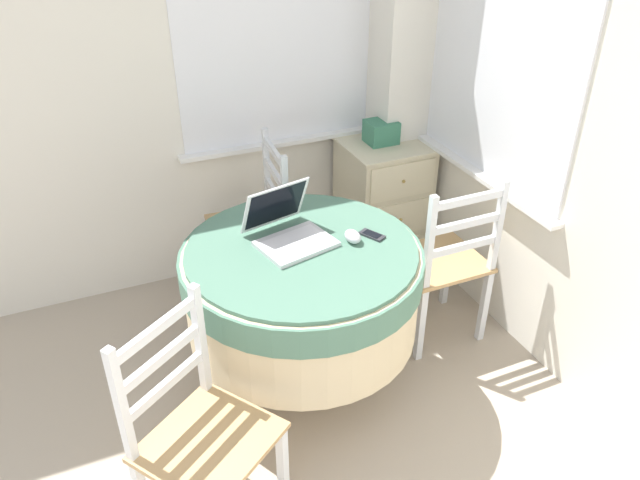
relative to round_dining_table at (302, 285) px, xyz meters
name	(u,v)px	position (x,y,z in m)	size (l,w,h in m)	color
corner_room_shell	(352,129)	(0.21, -0.03, 0.70)	(4.61, 5.13, 2.55)	white
round_dining_table	(302,285)	(0.00, 0.00, 0.00)	(1.04, 1.04, 0.77)	#4C3D2D
laptop	(289,230)	(-0.02, 0.08, 0.24)	(0.37, 0.38, 0.23)	silver
computer_mouse	(353,236)	(0.22, -0.04, 0.21)	(0.06, 0.10, 0.05)	silver
cell_phone	(372,235)	(0.32, -0.03, 0.19)	(0.10, 0.12, 0.01)	#2D2D33
dining_chair_near_back_window	(255,226)	(0.04, 0.79, -0.13)	(0.43, 0.46, 0.93)	tan
dining_chair_near_right_window	(444,263)	(0.78, 0.06, -0.13)	(0.43, 0.40, 0.93)	tan
dining_chair_camera_near	(199,434)	(-0.60, -0.51, -0.13)	(0.58, 0.57, 0.93)	tan
corner_cabinet	(382,201)	(0.88, 0.87, -0.20)	(0.49, 0.47, 0.76)	beige
storage_box	(381,132)	(0.85, 0.90, 0.24)	(0.17, 0.15, 0.13)	#387A5B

